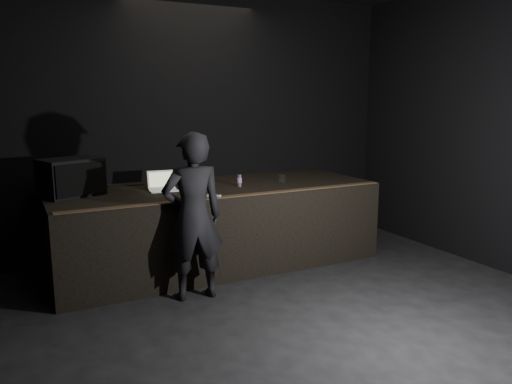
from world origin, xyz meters
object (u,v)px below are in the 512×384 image
Objects in this scene: stage_monitor at (71,177)px; beer_can at (239,181)px; laptop at (162,185)px; stage_riser at (215,225)px; person at (193,217)px.

beer_can is at bearing -30.36° from stage_monitor.
stage_riser is at bearing 3.50° from laptop.
laptop is 0.95m from beer_can.
beer_can is (0.27, -0.16, 0.57)m from stage_riser.
person reaches higher than stage_monitor.
person reaches higher than stage_riser.
stage_riser is 2.28× the size of person.
laptop reaches higher than beer_can.
stage_monitor is at bearing 174.40° from stage_riser.
person reaches higher than beer_can.
laptop is (1.01, -0.13, -0.15)m from stage_monitor.
beer_can is 0.09× the size of person.
person is at bearing -123.61° from stage_riser.
stage_riser is 1.20m from person.
stage_monitor reaches higher than stage_riser.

